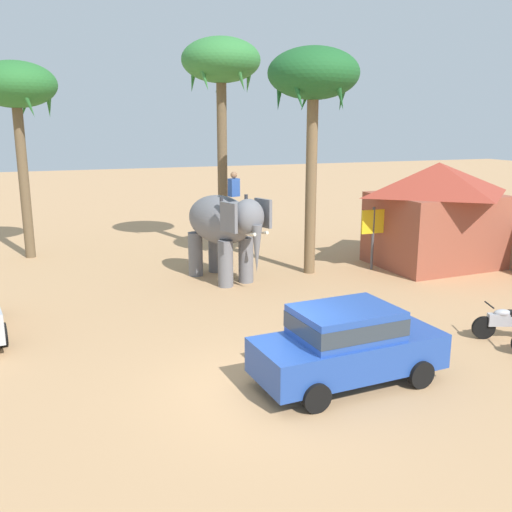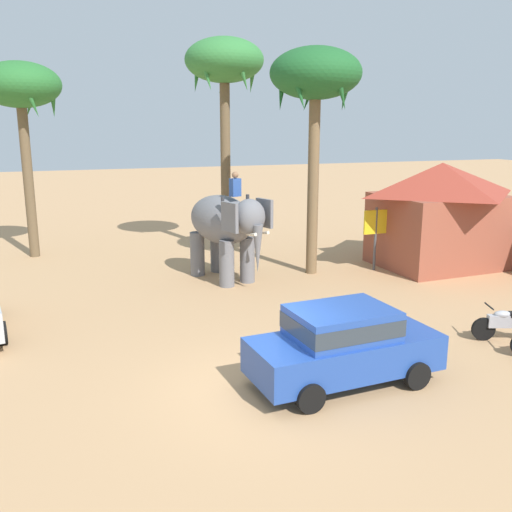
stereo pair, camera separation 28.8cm
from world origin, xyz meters
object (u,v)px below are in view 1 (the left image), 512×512
motorcycle_fourth_in_row (507,322)px  signboard_yellow (373,226)px  palm_tree_near_hut (15,90)px  palm_tree_left_of_road (313,80)px  car_sedan_foreground (347,342)px  palm_tree_behind_elephant (221,67)px  roadside_hut (436,211)px  elephant_with_mahout (224,225)px

motorcycle_fourth_in_row → signboard_yellow: 7.56m
motorcycle_fourth_in_row → palm_tree_near_hut: bearing=129.7°
palm_tree_left_of_road → car_sedan_foreground: bearing=-110.7°
palm_tree_near_hut → palm_tree_left_of_road: 11.66m
palm_tree_behind_elephant → signboard_yellow: 8.86m
motorcycle_fourth_in_row → palm_tree_behind_elephant: bearing=107.5°
motorcycle_fourth_in_row → roadside_hut: 8.08m
car_sedan_foreground → motorcycle_fourth_in_row: size_ratio=2.44×
car_sedan_foreground → motorcycle_fourth_in_row: bearing=9.0°
palm_tree_left_of_road → roadside_hut: palm_tree_left_of_road is taller
car_sedan_foreground → roadside_hut: roadside_hut is taller
elephant_with_mahout → motorcycle_fourth_in_row: bearing=-56.9°
roadside_hut → signboard_yellow: 2.69m
palm_tree_left_of_road → motorcycle_fourth_in_row: bearing=-76.4°
car_sedan_foreground → palm_tree_left_of_road: 11.01m
palm_tree_near_hut → elephant_with_mahout: bearing=-43.4°
elephant_with_mahout → palm_tree_near_hut: 10.16m
signboard_yellow → motorcycle_fourth_in_row: bearing=-94.2°
roadside_hut → motorcycle_fourth_in_row: bearing=-113.7°
car_sedan_foreground → signboard_yellow: bearing=55.4°
car_sedan_foreground → elephant_with_mahout: bearing=90.1°
roadside_hut → signboard_yellow: size_ratio=2.16×
palm_tree_near_hut → palm_tree_behind_elephant: bearing=-13.2°
car_sedan_foreground → signboard_yellow: signboard_yellow is taller
elephant_with_mahout → roadside_hut: size_ratio=0.77×
elephant_with_mahout → palm_tree_behind_elephant: (1.31, 4.35, 5.65)m
palm_tree_behind_elephant → roadside_hut: palm_tree_behind_elephant is taller
palm_tree_left_of_road → signboard_yellow: size_ratio=3.35×
palm_tree_left_of_road → elephant_with_mahout: bearing=178.1°
signboard_yellow → palm_tree_behind_elephant: bearing=132.4°
palm_tree_left_of_road → roadside_hut: (5.09, -0.60, -4.79)m
car_sedan_foreground → signboard_yellow: (5.71, 8.26, 0.76)m
car_sedan_foreground → roadside_hut: bearing=44.0°
palm_tree_behind_elephant → palm_tree_left_of_road: palm_tree_behind_elephant is taller
car_sedan_foreground → roadside_hut: size_ratio=0.81×
roadside_hut → palm_tree_left_of_road: bearing=173.3°
elephant_with_mahout → motorcycle_fourth_in_row: elephant_with_mahout is taller
motorcycle_fourth_in_row → palm_tree_left_of_road: 10.32m
signboard_yellow → palm_tree_near_hut: bearing=151.4°
motorcycle_fourth_in_row → roadside_hut: roadside_hut is taller
palm_tree_near_hut → palm_tree_left_of_road: size_ratio=0.97×
palm_tree_near_hut → signboard_yellow: (12.26, -6.69, -5.02)m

